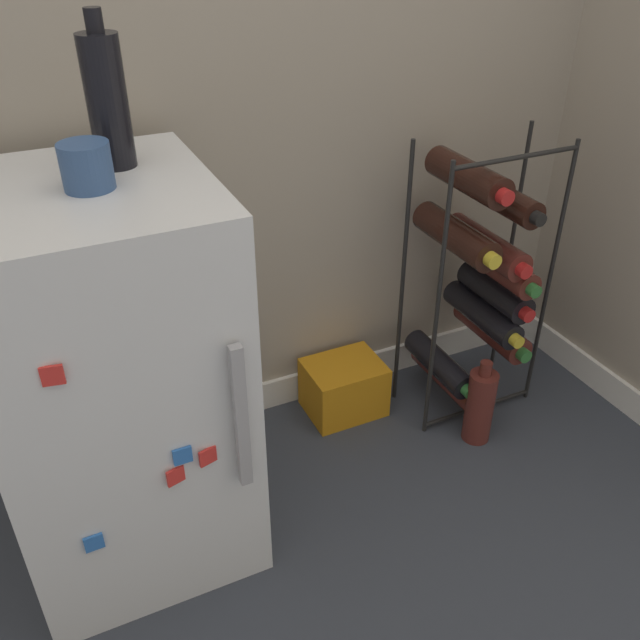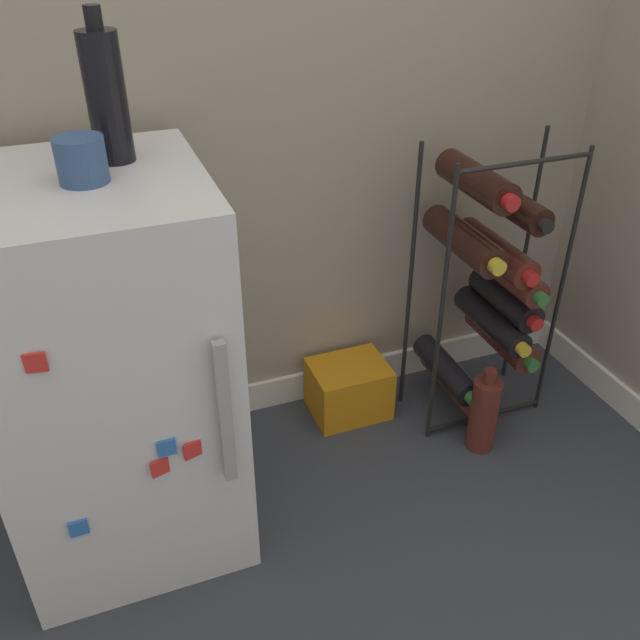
% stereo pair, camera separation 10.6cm
% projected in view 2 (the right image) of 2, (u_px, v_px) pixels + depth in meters
% --- Properties ---
extents(ground_plane, '(14.00, 14.00, 0.00)m').
position_uv_depth(ground_plane, '(340.00, 538.00, 1.61)').
color(ground_plane, '#333842').
extents(mini_fridge, '(0.47, 0.53, 0.87)m').
position_uv_depth(mini_fridge, '(112.00, 373.00, 1.45)').
color(mini_fridge, silver).
rests_on(mini_fridge, ground_plane).
extents(wine_rack, '(0.38, 0.33, 0.80)m').
position_uv_depth(wine_rack, '(485.00, 288.00, 1.82)').
color(wine_rack, black).
rests_on(wine_rack, ground_plane).
extents(soda_box, '(0.22, 0.17, 0.16)m').
position_uv_depth(soda_box, '(349.00, 389.00, 1.97)').
color(soda_box, orange).
rests_on(soda_box, ground_plane).
extents(fridge_top_cup, '(0.09, 0.09, 0.08)m').
position_uv_depth(fridge_top_cup, '(81.00, 160.00, 1.19)').
color(fridge_top_cup, '#335184').
rests_on(fridge_top_cup, mini_fridge).
extents(fridge_top_bottle, '(0.07, 0.07, 0.28)m').
position_uv_depth(fridge_top_bottle, '(106.00, 96.00, 1.24)').
color(fridge_top_bottle, black).
rests_on(fridge_top_bottle, mini_fridge).
extents(loose_bottle_floor, '(0.08, 0.08, 0.26)m').
position_uv_depth(loose_bottle_floor, '(484.00, 414.00, 1.83)').
color(loose_bottle_floor, '#56231E').
rests_on(loose_bottle_floor, ground_plane).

